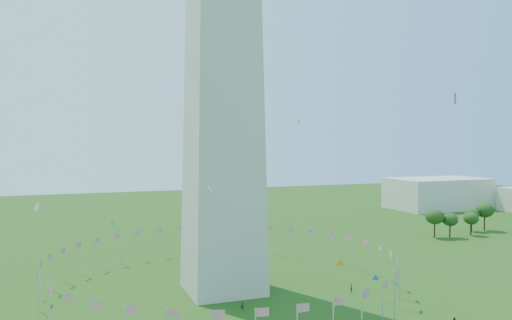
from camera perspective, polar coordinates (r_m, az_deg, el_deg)
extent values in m
cylinder|color=silver|center=(137.25, 12.69, -10.83)|extent=(0.24, 0.24, 9.00)
cylinder|color=silver|center=(142.62, 10.91, -10.33)|extent=(0.24, 0.24, 9.00)
cylinder|color=silver|center=(147.36, 8.90, -9.91)|extent=(0.24, 0.24, 9.00)
cylinder|color=silver|center=(151.39, 6.71, -9.58)|extent=(0.24, 0.24, 9.00)
cylinder|color=silver|center=(154.64, 4.38, -9.33)|extent=(0.24, 0.24, 9.00)
cylinder|color=silver|center=(157.07, 1.95, -9.14)|extent=(0.24, 0.24, 9.00)
cylinder|color=silver|center=(158.64, -0.54, -9.03)|extent=(0.24, 0.24, 9.00)
cylinder|color=silver|center=(159.33, -3.07, -8.99)|extent=(0.24, 0.24, 9.00)
cylinder|color=silver|center=(159.13, -5.61, -9.01)|extent=(0.24, 0.24, 9.00)
cylinder|color=silver|center=(158.05, -8.13, -9.09)|extent=(0.24, 0.24, 9.00)
cylinder|color=silver|center=(156.10, -10.60, -9.25)|extent=(0.24, 0.24, 9.00)
cylinder|color=silver|center=(153.30, -12.99, -9.47)|extent=(0.24, 0.24, 9.00)
cylinder|color=silver|center=(149.70, -15.26, -9.77)|extent=(0.24, 0.24, 9.00)
cylinder|color=silver|center=(145.35, -17.37, -10.15)|extent=(0.24, 0.24, 9.00)
cylinder|color=silver|center=(140.32, -19.29, -10.61)|extent=(0.24, 0.24, 9.00)
cylinder|color=silver|center=(134.70, -20.95, -11.16)|extent=(0.24, 0.24, 9.00)
cylinder|color=silver|center=(128.59, -22.28, -11.81)|extent=(0.24, 0.24, 9.00)
cylinder|color=silver|center=(122.12, -23.22, -12.56)|extent=(0.24, 0.24, 9.00)
cylinder|color=silver|center=(115.44, -23.67, -13.42)|extent=(0.24, 0.24, 9.00)
cylinder|color=silver|center=(108.73, -23.51, -14.38)|extent=(0.24, 0.24, 9.00)
cylinder|color=silver|center=(102.22, -22.63, -15.43)|extent=(0.24, 0.24, 9.00)
cylinder|color=silver|center=(96.16, -20.91, -16.54)|extent=(0.24, 0.24, 9.00)
cylinder|color=silver|center=(93.07, 12.01, -17.08)|extent=(0.24, 0.24, 9.00)
cylinder|color=silver|center=(98.76, 14.24, -15.96)|extent=(0.24, 0.24, 9.00)
cylinder|color=silver|center=(105.05, 15.57, -14.87)|extent=(0.24, 0.24, 9.00)
cylinder|color=silver|center=(111.68, 16.11, -13.85)|extent=(0.24, 0.24, 9.00)
cylinder|color=silver|center=(118.40, 15.98, -12.93)|extent=(0.24, 0.24, 9.00)
cylinder|color=silver|center=(125.01, 15.30, -12.13)|extent=(0.24, 0.24, 9.00)
cylinder|color=silver|center=(131.34, 14.18, -11.42)|extent=(0.24, 0.24, 9.00)
cube|color=beige|center=(281.71, 20.06, -3.59)|extent=(50.00, 30.00, 16.00)
imported|color=#262626|center=(108.08, -1.58, -16.32)|extent=(0.78, 0.72, 1.78)
imported|color=#2A2A2A|center=(121.76, 10.83, -14.19)|extent=(0.51, 0.74, 1.98)
plane|color=orange|center=(108.12, 9.64, -11.57)|extent=(2.01, 0.99, 2.17)
plane|color=#CC2699|center=(84.91, 21.81, 6.53)|extent=(1.72, 1.39, 2.21)
plane|color=white|center=(81.36, -23.78, -4.96)|extent=(0.42, 1.51, 1.45)
plane|color=orange|center=(113.79, -19.21, -2.27)|extent=(0.52, 1.66, 1.66)
plane|color=green|center=(104.21, -16.06, -7.01)|extent=(1.40, 0.46, 1.33)
plane|color=white|center=(95.72, -5.34, -3.26)|extent=(1.89, 1.10, 1.53)
plane|color=green|center=(116.73, 4.92, 4.31)|extent=(0.99, 0.65, 1.15)
plane|color=blue|center=(115.90, 13.53, -12.98)|extent=(1.39, 1.13, 1.52)
plane|color=yellow|center=(102.65, 5.08, -7.37)|extent=(2.04, 1.02, 2.28)
plane|color=orange|center=(122.43, 11.77, -3.66)|extent=(0.89, 0.45, 0.99)
ellipsoid|color=#2A531B|center=(194.95, 19.74, -6.86)|extent=(6.70, 6.70, 10.47)
ellipsoid|color=#2A531B|center=(197.35, 21.29, -7.00)|extent=(5.71, 5.71, 8.92)
ellipsoid|color=#2A531B|center=(205.09, 23.36, -6.73)|extent=(5.51, 5.51, 8.60)
ellipsoid|color=#2A531B|center=(214.04, 23.42, -6.32)|extent=(5.75, 5.75, 8.98)
ellipsoid|color=#2A531B|center=(217.95, 24.66, -5.93)|extent=(7.03, 7.03, 10.99)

